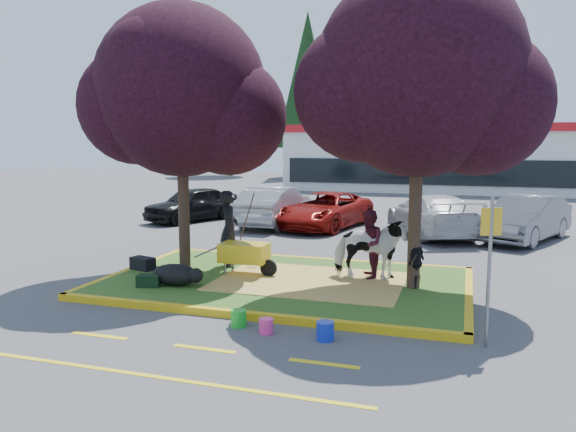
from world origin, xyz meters
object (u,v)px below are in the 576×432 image
(calf, at_px, (175,275))
(wheelbarrow, at_px, (245,253))
(car_silver, at_px, (274,206))
(bucket_pink, at_px, (266,326))
(cow, at_px, (370,249))
(handler, at_px, (229,228))
(sign_post, at_px, (490,256))
(car_black, at_px, (192,204))
(bucket_blue, at_px, (325,331))
(bucket_green, at_px, (239,318))

(calf, bearing_deg, wheelbarrow, 30.21)
(wheelbarrow, relative_size, car_silver, 0.43)
(calf, height_order, bucket_pink, calf)
(wheelbarrow, bearing_deg, cow, 8.48)
(handler, xyz_separation_m, sign_post, (6.14, -3.63, 0.40))
(wheelbarrow, bearing_deg, car_black, 123.78)
(handler, distance_m, car_silver, 8.00)
(calf, bearing_deg, bucket_blue, -47.87)
(bucket_green, xyz_separation_m, car_silver, (-3.41, 11.78, 0.63))
(calf, height_order, bucket_blue, calf)
(bucket_blue, bearing_deg, sign_post, 11.13)
(wheelbarrow, distance_m, car_black, 10.62)
(car_silver, bearing_deg, handler, 102.53)
(sign_post, xyz_separation_m, bucket_pink, (-3.64, -0.50, -1.39))
(calf, relative_size, bucket_green, 3.57)
(handler, bearing_deg, bucket_blue, -151.31)
(car_black, bearing_deg, bucket_blue, -30.51)
(wheelbarrow, relative_size, car_black, 0.48)
(cow, xyz_separation_m, car_silver, (-5.17, 8.16, -0.09))
(calf, xyz_separation_m, bucket_blue, (3.93, -1.97, -0.23))
(bucket_pink, bearing_deg, sign_post, 7.76)
(bucket_pink, bearing_deg, bucket_green, 162.26)
(handler, xyz_separation_m, wheelbarrow, (0.74, -0.78, -0.45))
(sign_post, bearing_deg, cow, 102.32)
(handler, distance_m, bucket_green, 4.47)
(handler, bearing_deg, car_black, 21.00)
(sign_post, height_order, car_black, sign_post)
(wheelbarrow, xyz_separation_m, bucket_pink, (1.76, -3.35, -0.54))
(cow, bearing_deg, wheelbarrow, 94.63)
(handler, height_order, bucket_green, handler)
(calf, height_order, handler, handler)
(handler, relative_size, wheelbarrow, 0.96)
(cow, relative_size, bucket_blue, 5.29)
(calf, distance_m, handler, 2.31)
(cow, relative_size, wheelbarrow, 0.84)
(sign_post, height_order, bucket_pink, sign_post)
(bucket_green, xyz_separation_m, bucket_blue, (1.67, -0.20, 0.01))
(sign_post, bearing_deg, bucket_green, 159.52)
(bucket_blue, bearing_deg, car_black, 125.92)
(car_black, bearing_deg, cow, -19.56)
(calf, relative_size, bucket_blue, 3.40)
(calf, bearing_deg, car_silver, 75.27)
(sign_post, bearing_deg, handler, 124.88)
(calf, xyz_separation_m, wheelbarrow, (1.10, 1.39, 0.29))
(handler, height_order, wheelbarrow, handler)
(wheelbarrow, xyz_separation_m, bucket_green, (1.16, -3.15, -0.52))
(wheelbarrow, relative_size, sign_post, 0.82)
(bucket_blue, bearing_deg, bucket_green, 173.05)
(calf, distance_m, bucket_blue, 4.41)
(calf, height_order, sign_post, sign_post)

